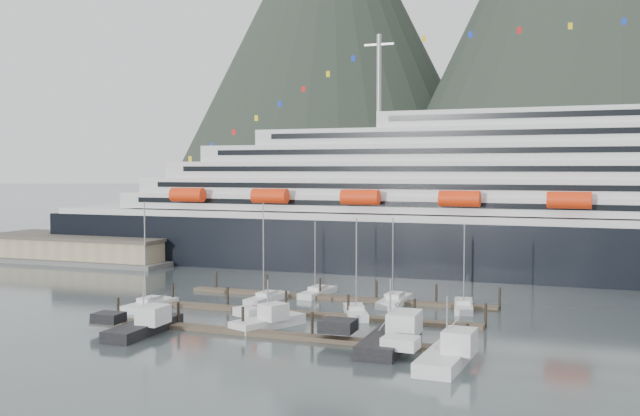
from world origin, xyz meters
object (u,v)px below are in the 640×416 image
at_px(sailboat_c, 355,313).
at_px(sailboat_g, 464,307).
at_px(sailboat_e, 318,293).
at_px(trawler_b, 267,321).
at_px(trawler_a, 143,326).
at_px(cruise_ship, 590,211).
at_px(sailboat_a, 150,305).
at_px(warehouse, 84,250).
at_px(sailboat_b, 267,298).
at_px(trawler_c, 389,336).
at_px(sailboat_f, 394,302).
at_px(trawler_d, 445,355).

distance_m(sailboat_c, sailboat_g, 15.97).
distance_m(sailboat_c, sailboat_e, 16.91).
distance_m(sailboat_g, trawler_b, 29.15).
bearing_deg(trawler_a, cruise_ship, -37.95).
bearing_deg(sailboat_a, warehouse, 52.52).
bearing_deg(sailboat_b, trawler_c, -124.19).
height_order(sailboat_c, sailboat_e, sailboat_c).
distance_m(trawler_b, trawler_c, 17.04).
distance_m(sailboat_b, sailboat_c, 16.70).
bearing_deg(sailboat_a, sailboat_e, -38.47).
relative_size(sailboat_g, trawler_b, 1.17).
height_order(sailboat_b, sailboat_f, sailboat_b).
bearing_deg(warehouse, trawler_b, -35.97).
bearing_deg(trawler_d, sailboat_e, 40.57).
relative_size(sailboat_c, sailboat_e, 1.14).
bearing_deg(trawler_d, cruise_ship, -7.98).
height_order(sailboat_e, sailboat_g, sailboat_g).
relative_size(sailboat_b, trawler_b, 1.42).
height_order(sailboat_e, sailboat_f, sailboat_f).
height_order(sailboat_g, trawler_d, sailboat_g).
distance_m(sailboat_a, sailboat_c, 29.16).
bearing_deg(cruise_ship, trawler_b, -120.90).
xyz_separation_m(trawler_b, trawler_c, (16.63, -3.71, 0.15)).
distance_m(sailboat_g, trawler_a, 43.95).
xyz_separation_m(sailboat_b, trawler_c, (24.43, -20.28, 0.57)).
bearing_deg(trawler_a, warehouse, 40.91).
relative_size(sailboat_b, sailboat_f, 1.15).
bearing_deg(sailboat_b, cruise_ship, -39.51).
bearing_deg(sailboat_g, sailboat_b, 87.48).
height_order(cruise_ship, sailboat_f, cruise_ship).
bearing_deg(sailboat_a, trawler_b, -99.13).
bearing_deg(sailboat_b, sailboat_e, -28.87).
relative_size(sailboat_f, trawler_c, 0.82).
bearing_deg(cruise_ship, trawler_d, -99.87).
xyz_separation_m(sailboat_a, sailboat_e, (18.10, 18.64, -0.05)).
relative_size(trawler_a, trawler_c, 0.81).
height_order(warehouse, trawler_c, trawler_c).
distance_m(cruise_ship, trawler_b, 71.56).
distance_m(trawler_a, trawler_d, 36.66).
bearing_deg(warehouse, sailboat_b, -28.26).
bearing_deg(sailboat_g, warehouse, 61.97).
distance_m(warehouse, sailboat_a, 61.73).
xyz_separation_m(sailboat_c, sailboat_e, (-10.55, 13.21, -0.02)).
bearing_deg(trawler_a, sailboat_b, -13.41).
bearing_deg(sailboat_a, trawler_c, -98.13).
bearing_deg(trawler_a, sailboat_f, -41.26).
height_order(sailboat_e, trawler_d, sailboat_e).
bearing_deg(trawler_c, sailboat_a, 73.68).
height_order(sailboat_f, sailboat_g, sailboat_f).
height_order(sailboat_c, trawler_d, sailboat_c).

